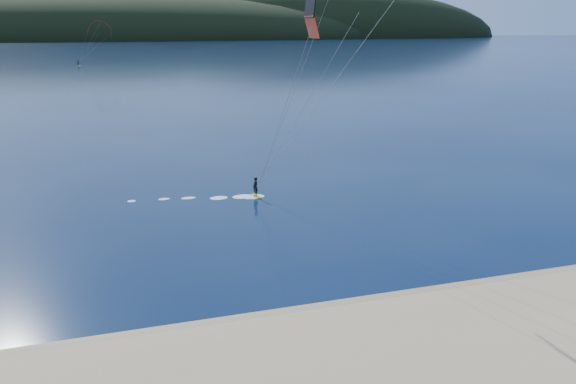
{
  "coord_description": "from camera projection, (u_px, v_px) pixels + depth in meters",
  "views": [
    {
      "loc": [
        -4.85,
        -18.62,
        14.0
      ],
      "look_at": [
        3.78,
        10.0,
        5.0
      ],
      "focal_mm": 34.17,
      "sensor_mm": 36.0,
      "label": 1
    }
  ],
  "objects": [
    {
      "name": "ground",
      "position": [
        270.0,
        384.0,
        22.45
      ],
      "size": [
        1800.0,
        1800.0,
        0.0
      ],
      "primitive_type": "plane",
      "color": "black",
      "rests_on": "ground"
    },
    {
      "name": "wet_sand",
      "position": [
        246.0,
        327.0,
        26.56
      ],
      "size": [
        220.0,
        2.5,
        0.1
      ],
      "color": "#917F54",
      "rests_on": "ground"
    },
    {
      "name": "headland",
      "position": [
        121.0,
        39.0,
        705.89
      ],
      "size": [
        1200.0,
        310.0,
        140.0
      ],
      "color": "black",
      "rests_on": "ground"
    },
    {
      "name": "kitesurfer_near",
      "position": [
        353.0,
        20.0,
        38.49
      ],
      "size": [
        20.88,
        9.88,
        18.32
      ],
      "color": "#C6F11C",
      "rests_on": "ground"
    },
    {
      "name": "kitesurfer_far",
      "position": [
        99.0,
        33.0,
        203.72
      ],
      "size": [
        14.06,
        5.46,
        15.42
      ],
      "color": "#C6F11C",
      "rests_on": "ground"
    }
  ]
}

